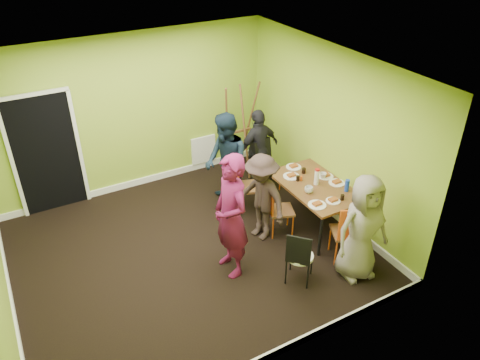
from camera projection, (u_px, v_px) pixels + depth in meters
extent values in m
plane|color=black|center=(190.00, 251.00, 7.11)|extent=(5.00, 5.00, 0.00)
cube|color=#8DB32E|center=(132.00, 114.00, 8.07)|extent=(5.00, 0.04, 2.80)
cube|color=#8DB32E|center=(272.00, 270.00, 4.71)|extent=(5.00, 0.04, 2.80)
cube|color=#8DB32E|center=(329.00, 133.00, 7.43)|extent=(0.04, 4.50, 2.80)
cube|color=white|center=(177.00, 72.00, 5.66)|extent=(5.00, 4.50, 0.04)
cube|color=black|center=(46.00, 155.00, 7.62)|extent=(1.00, 0.05, 2.04)
cube|color=white|center=(203.00, 150.00, 9.10)|extent=(0.50, 0.04, 0.55)
cylinder|color=black|center=(320.00, 236.00, 6.85)|extent=(0.04, 0.04, 0.71)
cylinder|color=black|center=(361.00, 221.00, 7.18)|extent=(0.04, 0.04, 0.71)
cylinder|color=black|center=(270.00, 192.00, 7.88)|extent=(0.04, 0.04, 0.71)
cylinder|color=black|center=(308.00, 180.00, 8.21)|extent=(0.04, 0.04, 0.71)
cube|color=brown|center=(315.00, 186.00, 7.34)|extent=(0.90, 1.50, 0.04)
cylinder|color=#D95314|center=(237.00, 194.00, 8.07)|extent=(0.03, 0.03, 0.46)
cylinder|color=#D95314|center=(239.00, 205.00, 7.78)|extent=(0.03, 0.03, 0.46)
cylinder|color=#D95314|center=(256.00, 192.00, 8.11)|extent=(0.03, 0.03, 0.46)
cylinder|color=#D95314|center=(260.00, 203.00, 7.82)|extent=(0.03, 0.03, 0.46)
cube|color=brown|center=(248.00, 187.00, 7.83)|extent=(0.53, 0.53, 0.04)
cube|color=#D95314|center=(237.00, 174.00, 7.67)|extent=(0.17, 0.37, 0.51)
cylinder|color=#D95314|center=(269.00, 216.00, 7.53)|extent=(0.02, 0.02, 0.42)
cylinder|color=#D95314|center=(273.00, 228.00, 7.27)|extent=(0.02, 0.02, 0.42)
cylinder|color=#D95314|center=(288.00, 215.00, 7.57)|extent=(0.02, 0.02, 0.42)
cylinder|color=#D95314|center=(293.00, 226.00, 7.31)|extent=(0.02, 0.02, 0.42)
cube|color=brown|center=(281.00, 210.00, 7.31)|extent=(0.48, 0.48, 0.04)
cube|color=#D95314|center=(271.00, 198.00, 7.16)|extent=(0.15, 0.34, 0.46)
cylinder|color=#D95314|center=(268.00, 174.00, 8.70)|extent=(0.02, 0.02, 0.41)
cylinder|color=#D95314|center=(256.00, 179.00, 8.52)|extent=(0.02, 0.02, 0.41)
cylinder|color=#D95314|center=(280.00, 180.00, 8.50)|extent=(0.02, 0.02, 0.41)
cylinder|color=#D95314|center=(268.00, 186.00, 8.32)|extent=(0.02, 0.02, 0.41)
cube|color=brown|center=(268.00, 170.00, 8.40)|extent=(0.44, 0.44, 0.04)
cube|color=#D95314|center=(262.00, 154.00, 8.38)|extent=(0.35, 0.10, 0.46)
cylinder|color=#D95314|center=(336.00, 253.00, 6.74)|extent=(0.03, 0.03, 0.45)
cylinder|color=#D95314|center=(359.00, 251.00, 6.76)|extent=(0.03, 0.03, 0.45)
cylinder|color=#D95314|center=(330.00, 238.00, 7.03)|extent=(0.03, 0.03, 0.45)
cylinder|color=#D95314|center=(352.00, 237.00, 7.05)|extent=(0.03, 0.03, 0.45)
cube|color=brown|center=(346.00, 232.00, 6.78)|extent=(0.53, 0.53, 0.04)
cube|color=#D95314|center=(352.00, 225.00, 6.47)|extent=(0.36, 0.18, 0.50)
cylinder|color=black|center=(286.00, 272.00, 6.42)|extent=(0.02, 0.02, 0.40)
cylinder|color=black|center=(308.00, 277.00, 6.34)|extent=(0.02, 0.02, 0.40)
cylinder|color=black|center=(291.00, 259.00, 6.66)|extent=(0.02, 0.02, 0.40)
cylinder|color=black|center=(312.00, 263.00, 6.58)|extent=(0.02, 0.02, 0.40)
cylinder|color=white|center=(300.00, 256.00, 6.39)|extent=(0.37, 0.37, 0.04)
cube|color=black|center=(299.00, 251.00, 6.14)|extent=(0.25, 0.27, 0.44)
cylinder|color=brown|center=(227.00, 130.00, 8.71)|extent=(0.26, 0.42, 1.80)
cylinder|color=brown|center=(249.00, 125.00, 8.90)|extent=(0.26, 0.42, 1.80)
cylinder|color=brown|center=(245.00, 133.00, 8.61)|extent=(0.04, 0.41, 1.76)
cube|color=brown|center=(239.00, 131.00, 8.79)|extent=(0.48, 0.04, 0.04)
cylinder|color=white|center=(291.00, 176.00, 7.54)|extent=(0.27, 0.27, 0.01)
cylinder|color=white|center=(317.00, 205.00, 6.84)|extent=(0.27, 0.27, 0.01)
cylinder|color=white|center=(294.00, 167.00, 7.80)|extent=(0.25, 0.25, 0.01)
cylinder|color=white|center=(333.00, 201.00, 6.93)|extent=(0.22, 0.22, 0.01)
cylinder|color=white|center=(325.00, 176.00, 7.54)|extent=(0.26, 0.26, 0.01)
cylinder|color=white|center=(337.00, 183.00, 7.37)|extent=(0.26, 0.26, 0.01)
cylinder|color=white|center=(317.00, 177.00, 7.28)|extent=(0.08, 0.08, 0.24)
cylinder|color=#173AAF|center=(347.00, 186.00, 7.12)|extent=(0.07, 0.07, 0.20)
cylinder|color=#D95314|center=(301.00, 178.00, 7.42)|extent=(0.03, 0.03, 0.08)
cylinder|color=black|center=(298.00, 178.00, 7.41)|extent=(0.06, 0.06, 0.09)
cylinder|color=black|center=(304.00, 171.00, 7.62)|extent=(0.07, 0.07, 0.09)
cylinder|color=black|center=(342.00, 197.00, 6.94)|extent=(0.06, 0.06, 0.08)
imported|color=white|center=(309.00, 190.00, 7.11)|extent=(0.13, 0.13, 0.10)
imported|color=white|center=(323.00, 176.00, 7.47)|extent=(0.11, 0.11, 0.10)
imported|color=#5D1038|center=(231.00, 217.00, 6.30)|extent=(0.45, 0.68, 1.85)
imported|color=#12212F|center=(226.00, 163.00, 7.73)|extent=(0.75, 0.90, 1.70)
imported|color=#2F221F|center=(261.00, 198.00, 7.07)|extent=(0.76, 1.04, 1.44)
imported|color=black|center=(258.00, 149.00, 8.38)|extent=(0.93, 0.51, 1.49)
imported|color=gray|center=(362.00, 228.00, 6.29)|extent=(0.83, 0.59, 1.59)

